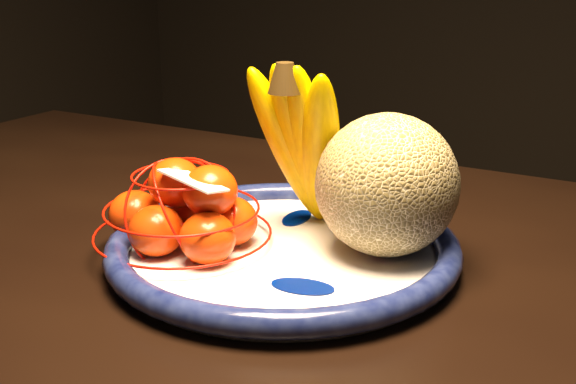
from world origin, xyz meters
The scene contains 6 objects.
dining_table centered at (-0.07, 0.02, 0.68)m, with size 1.53×0.92×0.77m.
fruit_bowl centered at (-0.08, 0.06, 0.78)m, with size 0.35×0.35×0.03m.
cantaloupe centered at (0.01, 0.10, 0.85)m, with size 0.14×0.14×0.14m, color olive.
banana_bunch centered at (-0.09, 0.12, 0.88)m, with size 0.13×0.12×0.20m.
mandarin_bag centered at (-0.17, 0.02, 0.81)m, with size 0.22×0.22×0.11m.
price_tag centered at (-0.14, 0.00, 0.86)m, with size 0.07×0.03×0.00m, color white.
Camera 1 is at (0.25, -0.52, 1.06)m, focal length 45.00 mm.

